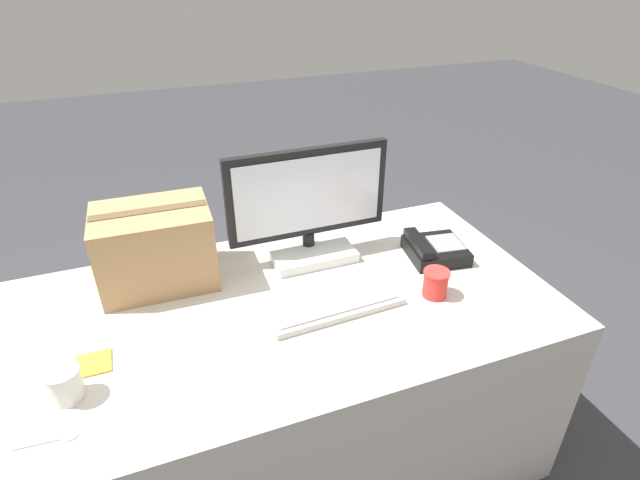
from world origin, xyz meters
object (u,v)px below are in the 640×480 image
Objects in this scene: desk_phone at (434,250)px; cardboard_box at (156,247)px; sticky_note_pad at (94,364)px; paper_cup_right at (435,283)px; monitor at (308,211)px; paper_cup_left at (65,384)px; spoon at (58,439)px; keyboard at (333,304)px.

desk_phone is 0.60× the size of cardboard_box.
paper_cup_right is at bearing -3.26° from sticky_note_pad.
sticky_note_pad is (-1.16, -0.14, -0.03)m from desk_phone.
monitor is 0.83m from sticky_note_pad.
paper_cup_left reaches higher than spoon.
monitor is 1.56× the size of cardboard_box.
monitor is 1.00m from spoon.
desk_phone is 1.17m from sticky_note_pad.
paper_cup_right is (0.33, -0.06, 0.03)m from keyboard.
spoon is at bearing -98.05° from paper_cup_left.
spoon is (-0.02, -0.13, -0.04)m from paper_cup_left.
cardboard_box is (-0.49, 0.34, 0.12)m from keyboard.
cardboard_box is (-0.94, 0.20, 0.10)m from desk_phone.
monitor is 1.33× the size of keyboard.
keyboard is at bearing -35.05° from cardboard_box.
paper_cup_left is at bearing -177.84° from paper_cup_right.
monitor is at bearing 127.04° from paper_cup_right.
spoon is (-1.11, -0.17, -0.04)m from paper_cup_right.
spoon is at bearing -145.57° from monitor.
keyboard is at bearing 19.87° from spoon.
desk_phone is 2.45× the size of paper_cup_left.
spoon is at bearing -166.36° from keyboard.
monitor reaches higher than paper_cup_left.
monitor reaches higher than desk_phone.
sticky_note_pad is at bearing 176.74° from paper_cup_right.
cardboard_box is (0.29, 0.57, 0.13)m from spoon.
paper_cup_right is at bearing -26.16° from cardboard_box.
cardboard_box reaches higher than spoon.
paper_cup_left reaches higher than keyboard.
spoon is 0.24m from sticky_note_pad.
desk_phone is 0.97m from cardboard_box.
paper_cup_left is 0.12m from sticky_note_pad.
monitor is at bearing 81.19° from keyboard.
cardboard_box is at bearing 58.73° from paper_cup_left.
paper_cup_right is at bearing 12.25° from spoon.
keyboard is 0.81m from spoon.
desk_phone is at bearing -11.92° from cardboard_box.
monitor reaches higher than paper_cup_right.
keyboard reaches higher than sticky_note_pad.
keyboard is 0.34m from paper_cup_right.
monitor is at bearing 38.02° from spoon.
paper_cup_right is 0.67× the size of spoon.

